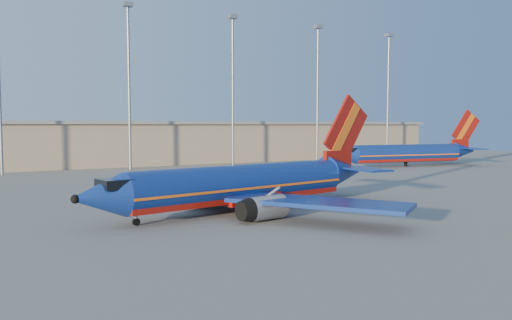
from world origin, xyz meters
The scene contains 5 objects.
ground centered at (0.00, 0.00, 0.00)m, with size 220.00×220.00×0.00m, color slate.
terminal_building centered at (10.00, 58.00, 4.32)m, with size 122.00×16.00×8.50m.
light_mast_row centered at (5.00, 46.00, 17.55)m, with size 101.60×1.60×28.65m.
aircraft_main centered at (-6.82, -0.95, 2.35)m, with size 32.24×30.76×10.99m.
aircraft_second centered at (42.71, 27.23, 2.48)m, with size 31.76×12.47×10.81m.
Camera 1 is at (-27.95, -40.46, 7.72)m, focal length 35.00 mm.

